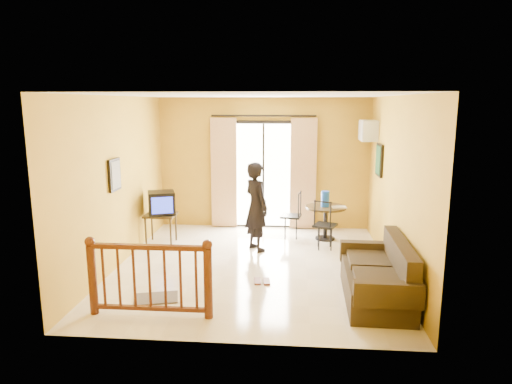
# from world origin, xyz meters

# --- Properties ---
(ground) EXTENTS (5.00, 5.00, 0.00)m
(ground) POSITION_xyz_m (0.00, 0.00, 0.00)
(ground) COLOR beige
(ground) RESTS_ON ground
(room_shell) EXTENTS (5.00, 5.00, 5.00)m
(room_shell) POSITION_xyz_m (0.00, 0.00, 1.70)
(room_shell) COLOR white
(room_shell) RESTS_ON ground
(balcony_door) EXTENTS (2.25, 0.14, 2.46)m
(balcony_door) POSITION_xyz_m (0.00, 2.43, 1.19)
(balcony_door) COLOR black
(balcony_door) RESTS_ON ground
(tv_table) EXTENTS (0.58, 0.48, 0.58)m
(tv_table) POSITION_xyz_m (-1.90, 1.14, 0.50)
(tv_table) COLOR black
(tv_table) RESTS_ON ground
(television) EXTENTS (0.61, 0.58, 0.44)m
(television) POSITION_xyz_m (-1.87, 1.13, 0.80)
(television) COLOR black
(television) RESTS_ON tv_table
(picture_left) EXTENTS (0.05, 0.42, 0.52)m
(picture_left) POSITION_xyz_m (-2.22, -0.20, 1.55)
(picture_left) COLOR black
(picture_left) RESTS_ON room_shell
(dining_table) EXTENTS (0.81, 0.81, 0.67)m
(dining_table) POSITION_xyz_m (1.30, 1.66, 0.53)
(dining_table) COLOR black
(dining_table) RESTS_ON ground
(water_jug) EXTENTS (0.17, 0.17, 0.31)m
(water_jug) POSITION_xyz_m (1.28, 1.64, 0.83)
(water_jug) COLOR #1343B9
(water_jug) RESTS_ON dining_table
(serving_tray) EXTENTS (0.30, 0.21, 0.02)m
(serving_tray) POSITION_xyz_m (1.55, 1.56, 0.68)
(serving_tray) COLOR beige
(serving_tray) RESTS_ON dining_table
(dining_chairs) EXTENTS (1.13, 1.15, 0.95)m
(dining_chairs) POSITION_xyz_m (0.93, 1.37, 0.00)
(dining_chairs) COLOR black
(dining_chairs) RESTS_ON ground
(air_conditioner) EXTENTS (0.31, 0.60, 0.40)m
(air_conditioner) POSITION_xyz_m (2.09, 1.95, 2.15)
(air_conditioner) COLOR silver
(air_conditioner) RESTS_ON room_shell
(botanical_print) EXTENTS (0.05, 0.50, 0.60)m
(botanical_print) POSITION_xyz_m (2.22, 1.30, 1.65)
(botanical_print) COLOR black
(botanical_print) RESTS_ON room_shell
(coffee_table) EXTENTS (0.46, 0.84, 0.37)m
(coffee_table) POSITION_xyz_m (1.85, 0.00, 0.25)
(coffee_table) COLOR black
(coffee_table) RESTS_ON ground
(bowl) EXTENTS (0.21, 0.21, 0.06)m
(bowl) POSITION_xyz_m (1.85, 0.09, 0.40)
(bowl) COLOR #562A1D
(bowl) RESTS_ON coffee_table
(sofa) EXTENTS (0.87, 1.80, 0.85)m
(sofa) POSITION_xyz_m (1.86, -1.18, 0.32)
(sofa) COLOR black
(sofa) RESTS_ON ground
(standing_person) EXTENTS (0.67, 0.71, 1.64)m
(standing_person) POSITION_xyz_m (-0.03, 0.89, 0.82)
(standing_person) COLOR black
(standing_person) RESTS_ON ground
(stair_balustrade) EXTENTS (1.63, 0.13, 1.04)m
(stair_balustrade) POSITION_xyz_m (-1.15, -1.90, 0.56)
(stair_balustrade) COLOR #471E0F
(stair_balustrade) RESTS_ON ground
(doormat) EXTENTS (0.68, 0.54, 0.02)m
(doormat) POSITION_xyz_m (-1.24, -1.40, 0.01)
(doormat) COLOR #514941
(doormat) RESTS_ON ground
(sandals) EXTENTS (0.27, 0.26, 0.03)m
(sandals) POSITION_xyz_m (0.19, -0.68, 0.01)
(sandals) COLOR #562A1D
(sandals) RESTS_ON ground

